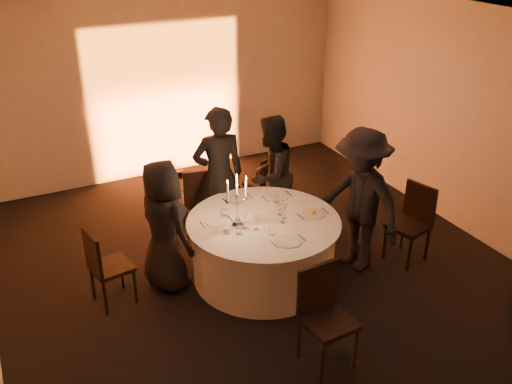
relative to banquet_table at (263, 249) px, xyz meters
name	(u,v)px	position (x,y,z in m)	size (l,w,h in m)	color
floor	(263,275)	(0.00, 0.00, -0.38)	(7.00, 7.00, 0.00)	black
ceiling	(265,23)	(0.00, 0.00, 2.62)	(7.00, 7.00, 0.00)	silver
wall_back	(165,84)	(0.00, 3.50, 1.12)	(7.00, 7.00, 0.00)	beige
wall_right	(468,122)	(3.00, 0.00, 1.12)	(7.00, 7.00, 0.00)	beige
uplighter_fixture	(177,174)	(0.00, 3.20, -0.33)	(0.25, 0.12, 0.10)	black
banquet_table	(263,249)	(0.00, 0.00, 0.00)	(1.80, 1.80, 0.77)	black
chair_left	(104,263)	(-1.81, 0.29, 0.15)	(0.48, 0.48, 0.95)	black
chair_back_left	(199,197)	(-0.31, 1.31, 0.17)	(0.51, 0.51, 0.98)	black
chair_back_right	(264,180)	(0.79, 1.54, 0.09)	(0.50, 0.50, 0.86)	black
chair_right	(413,218)	(1.86, -0.44, 0.18)	(0.53, 0.53, 0.99)	black
chair_front	(324,310)	(-0.12, -1.51, 0.20)	(0.48, 0.48, 1.03)	black
guest_left	(164,226)	(-1.09, 0.36, 0.40)	(0.77, 0.50, 1.58)	black
guest_back_left	(219,176)	(-0.12, 1.05, 0.55)	(0.68, 0.45, 1.86)	black
guest_back_right	(270,175)	(0.61, 1.01, 0.43)	(0.79, 0.62, 1.63)	black
guest_right	(360,200)	(1.14, -0.29, 0.52)	(1.17, 0.67, 1.81)	black
plate_left	(217,222)	(-0.51, 0.20, 0.39)	(0.36, 0.25, 0.01)	white
plate_back_left	(237,198)	(-0.04, 0.64, 0.39)	(0.36, 0.27, 0.01)	white
plate_back_right	(277,196)	(0.43, 0.47, 0.39)	(0.35, 0.28, 0.01)	white
plate_right	(313,213)	(0.59, -0.13, 0.40)	(0.36, 0.28, 0.08)	white
plate_front	(288,241)	(0.03, -0.54, 0.39)	(0.36, 0.30, 0.01)	white
coffee_cup	(226,230)	(-0.50, -0.06, 0.42)	(0.11, 0.11, 0.07)	white
candelabra	(237,208)	(-0.32, 0.02, 0.62)	(0.28, 0.13, 0.66)	silver
wine_glass_a	(280,204)	(0.23, 0.04, 0.52)	(0.07, 0.07, 0.19)	white
wine_glass_b	(283,212)	(0.18, -0.14, 0.52)	(0.07, 0.07, 0.19)	white
wine_glass_c	(256,219)	(-0.17, -0.15, 0.52)	(0.07, 0.07, 0.19)	white
wine_glass_d	(285,208)	(0.24, -0.07, 0.52)	(0.07, 0.07, 0.19)	white
wine_glass_e	(244,217)	(-0.27, -0.06, 0.52)	(0.07, 0.07, 0.19)	white
tumbler_a	(224,212)	(-0.37, 0.31, 0.43)	(0.07, 0.07, 0.09)	white
tumbler_b	(277,199)	(0.35, 0.34, 0.43)	(0.07, 0.07, 0.09)	white
tumbler_c	(239,230)	(-0.38, -0.14, 0.43)	(0.07, 0.07, 0.09)	white
tumbler_d	(272,231)	(-0.06, -0.33, 0.43)	(0.07, 0.07, 0.09)	white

